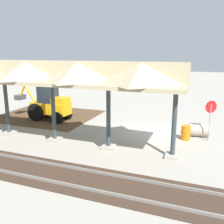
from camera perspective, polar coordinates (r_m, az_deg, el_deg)
ground_plane at (r=17.43m, az=9.56°, el=-4.61°), size 120.00×120.00×0.00m
dirt_work_zone at (r=22.47m, az=-14.61°, el=-0.77°), size 8.30×7.00×0.01m
platform_canopy at (r=16.15m, az=-18.99°, el=8.54°), size 19.03×3.20×4.90m
rail_tracks at (r=10.64m, az=1.01°, el=-16.53°), size 60.00×2.58×0.15m
stop_sign at (r=16.24m, az=21.61°, el=-0.00°), size 0.63×0.47×2.54m
backhoe at (r=20.79m, az=-14.19°, el=1.71°), size 5.09×1.83×2.82m
dirt_mound at (r=23.97m, az=-15.40°, el=0.05°), size 4.61×4.61×2.30m
concrete_pipe at (r=17.26m, az=19.21°, el=-3.89°), size 1.38×1.04×0.85m
traffic_barrel at (r=16.34m, az=16.50°, el=-4.57°), size 0.56×0.56×0.90m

